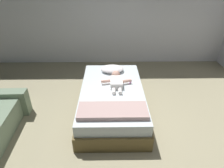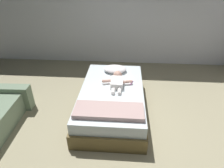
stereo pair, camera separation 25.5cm
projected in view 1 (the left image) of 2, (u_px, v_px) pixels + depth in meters
ground_plane at (120, 140)px, 3.06m from camera, size 8.00×8.00×0.00m
wall_behind_bed at (115, 12)px, 4.93m from camera, size 8.00×0.12×2.70m
bed at (112, 100)px, 3.60m from camera, size 1.16×2.03×0.47m
pillow at (112, 69)px, 4.02m from camera, size 0.47×0.34×0.12m
baby at (116, 81)px, 3.59m from camera, size 0.57×0.64×0.17m
toothbrush at (131, 82)px, 3.67m from camera, size 0.06×0.14×0.02m
blanket at (113, 111)px, 2.89m from camera, size 1.04×0.39×0.07m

